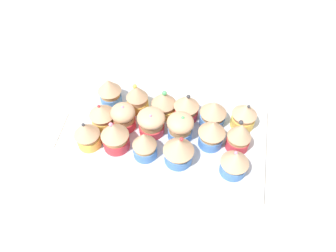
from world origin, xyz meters
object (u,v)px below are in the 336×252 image
object	(u,v)px
cupcake_9	(151,123)
cupcake_16	(87,134)
cupcake_11	(102,115)
cupcake_14	(145,145)
cupcake_8	(180,126)
cupcake_13	(179,150)
baking_tray	(168,135)
cupcake_15	(115,136)
cupcake_7	(212,133)
cupcake_10	(124,116)
cupcake_2	(186,107)
cupcake_3	(164,103)
cupcake_0	(244,115)
cupcake_6	(239,135)
napkin	(31,126)
cupcake_1	(213,113)
cupcake_5	(110,91)
cupcake_4	(137,98)
cupcake_12	(235,162)

from	to	relation	value
cupcake_9	cupcake_16	distance (cm)	14.65
cupcake_11	cupcake_14	bearing A→B (deg)	152.86
cupcake_8	cupcake_13	world-z (taller)	cupcake_13
baking_tray	cupcake_15	distance (cm)	13.08
cupcake_7	cupcake_9	bearing A→B (deg)	-1.40
baking_tray	cupcake_10	xyz separation A→B (cm)	(10.75, -0.16, 4.10)
cupcake_2	cupcake_3	distance (cm)	5.65
cupcake_0	cupcake_15	xyz separation A→B (cm)	(27.49, 12.93, 0.41)
cupcake_6	cupcake_16	distance (cm)	33.93
cupcake_14	baking_tray	bearing A→B (deg)	-118.10
cupcake_11	cupcake_15	xyz separation A→B (cm)	(-5.22, 5.54, 0.48)
cupcake_8	cupcake_16	bearing A→B (deg)	20.15
cupcake_9	cupcake_13	xyz separation A→B (cm)	(-7.85, 6.44, 0.55)
baking_tray	cupcake_16	xyz separation A→B (cm)	(16.94, 7.00, 4.34)
cupcake_0	napkin	size ratio (longest dim) A/B	0.46
cupcake_1	cupcake_11	xyz separation A→B (cm)	(25.49, 6.45, -0.18)
cupcake_5	cupcake_9	world-z (taller)	cupcake_5
cupcake_2	napkin	size ratio (longest dim) A/B	0.48
cupcake_8	cupcake_9	size ratio (longest dim) A/B	1.06
cupcake_3	cupcake_4	bearing A→B (deg)	-0.04
cupcake_10	cupcake_15	bearing A→B (deg)	91.01
cupcake_5	cupcake_15	bearing A→B (deg)	114.78
cupcake_12	napkin	distance (cm)	49.80
cupcake_11	cupcake_13	distance (cm)	20.67
cupcake_7	cupcake_9	world-z (taller)	cupcake_7
cupcake_1	cupcake_7	world-z (taller)	cupcake_7
cupcake_14	cupcake_12	bearing A→B (deg)	-179.79
cupcake_0	cupcake_3	size ratio (longest dim) A/B	0.95
cupcake_4	cupcake_10	distance (cm)	6.43
baking_tray	cupcake_5	world-z (taller)	cupcake_5
cupcake_16	cupcake_15	bearing A→B (deg)	-171.80
cupcake_3	cupcake_4	size ratio (longest dim) A/B	0.94
cupcake_5	cupcake_16	world-z (taller)	cupcake_16
cupcake_13	cupcake_9	bearing A→B (deg)	-39.36
baking_tray	cupcake_15	size ratio (longest dim) A/B	5.73
cupcake_1	cupcake_10	distance (cm)	21.17
cupcake_12	cupcake_13	xyz separation A→B (cm)	(11.99, -0.10, 0.50)
cupcake_6	cupcake_9	xyz separation A→B (cm)	(20.16, 0.50, -0.59)
cupcake_12	cupcake_6	bearing A→B (deg)	-92.60
cupcake_6	cupcake_8	world-z (taller)	cupcake_6
cupcake_7	cupcake_12	world-z (taller)	cupcake_7
cupcake_5	cupcake_2	bearing A→B (deg)	177.25
cupcake_7	cupcake_13	size ratio (longest dim) A/B	0.97
cupcake_14	cupcake_3	bearing A→B (deg)	-94.75
cupcake_15	cupcake_12	bearing A→B (deg)	178.59
cupcake_0	baking_tray	bearing A→B (deg)	22.11
cupcake_1	cupcake_9	world-z (taller)	cupcake_1
cupcake_8	cupcake_12	xyz separation A→B (cm)	(-13.02, 7.01, -0.13)
cupcake_5	cupcake_9	size ratio (longest dim) A/B	1.08
cupcake_3	cupcake_12	bearing A→B (deg)	144.48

